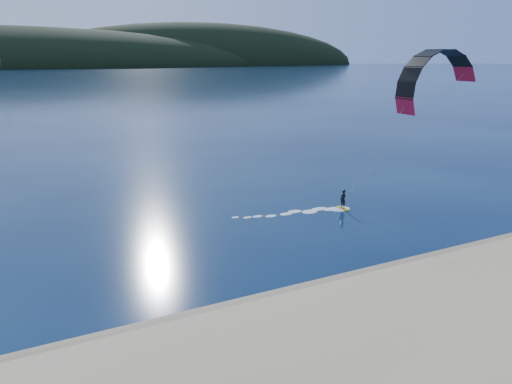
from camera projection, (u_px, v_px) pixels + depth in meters
ground at (277, 359)px, 21.17m from camera, size 1800.00×1800.00×0.00m
wet_sand at (238, 312)px, 25.04m from camera, size 220.00×2.50×0.10m
headland at (38, 67)px, 665.65m from camera, size 1200.00×310.00×140.00m
kitesurfer_near at (431, 97)px, 39.15m from camera, size 21.46×6.28×13.81m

